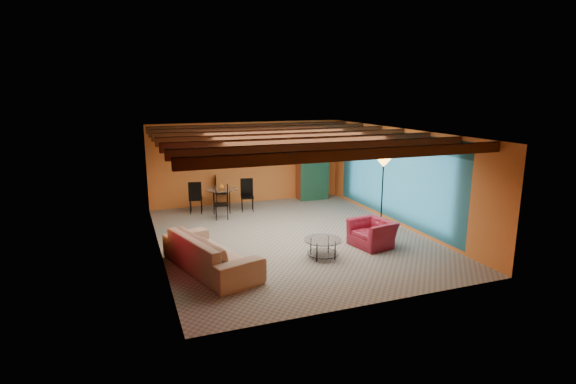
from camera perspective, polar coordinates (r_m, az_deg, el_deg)
name	(u,v)px	position (r m, az deg, el deg)	size (l,w,h in m)	color
room	(289,145)	(11.20, 0.16, 5.96)	(6.52, 8.01, 2.71)	gray
sofa	(211,252)	(9.60, -9.83, -7.57)	(2.63, 1.03, 0.77)	#A18068
armchair	(372,233)	(11.07, 10.69, -5.19)	(0.98, 0.86, 0.64)	maroon
coffee_table	(323,248)	(10.21, 4.46, -7.15)	(0.85, 0.85, 0.44)	silver
dining_table	(222,196)	(14.01, -8.46, -0.50)	(1.96, 1.96, 1.02)	white
armoire	(312,174)	(15.54, 3.06, 2.33)	(1.01, 0.49, 1.77)	brown
floor_lamp	(382,193)	(12.47, 11.91, -0.15)	(0.39, 0.39, 1.92)	black
ceiling_fan	(291,146)	(11.10, 0.36, 5.89)	(1.50, 1.50, 0.44)	#472614
painting	(221,155)	(14.72, -8.49, 4.65)	(1.05, 0.03, 0.65)	black
potted_plant	(312,142)	(15.38, 3.11, 6.37)	(0.39, 0.34, 0.44)	#26661E
vase	(221,177)	(13.88, -8.54, 1.91)	(0.17, 0.17, 0.18)	orange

